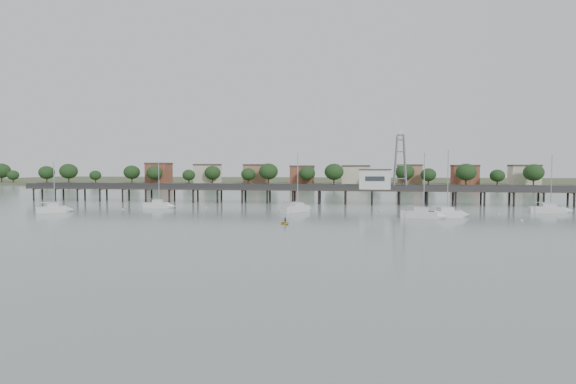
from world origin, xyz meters
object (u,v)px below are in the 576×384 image
object	(u,v)px
lattice_tower	(400,162)
sailboat_e	(555,210)
pier	(281,189)
sailboat_a	(58,209)
sailboat_b	(162,205)
sailboat_c	(300,208)
sailboat_f	(428,215)
white_tender	(161,204)
sailboat_d	(452,214)
yellow_dinghy	(285,224)

from	to	relation	value
lattice_tower	sailboat_e	bearing A→B (deg)	-29.96
pier	sailboat_a	xyz separation A→B (m)	(-43.49, -33.45, -3.14)
pier	sailboat_b	xyz separation A→B (m)	(-25.56, -19.98, -3.14)
sailboat_c	sailboat_f	bearing A→B (deg)	-75.46
lattice_tower	sailboat_b	bearing A→B (deg)	-160.70
white_tender	sailboat_b	bearing A→B (deg)	-47.33
sailboat_e	sailboat_a	distance (m)	107.35
sailboat_c	sailboat_a	bearing A→B (deg)	137.22
pier	sailboat_a	size ratio (longest dim) A/B	13.09
sailboat_f	sailboat_a	bearing A→B (deg)	-166.91
sailboat_c	pier	bearing A→B (deg)	55.88
pier	sailboat_a	distance (m)	54.96
sailboat_c	sailboat_b	distance (m)	34.08
pier	lattice_tower	size ratio (longest dim) A/B	9.68
sailboat_b	white_tender	distance (m)	9.60
sailboat_a	white_tender	xyz separation A→B (m)	(13.87, 22.16, -0.27)
sailboat_d	white_tender	bearing A→B (deg)	142.85
sailboat_b	sailboat_f	size ratio (longest dim) A/B	0.87
sailboat_d	sailboat_e	distance (m)	26.96
sailboat_a	sailboat_b	xyz separation A→B (m)	(17.94, 13.47, -0.00)
lattice_tower	sailboat_f	xyz separation A→B (m)	(2.99, -33.43, -10.46)
pier	lattice_tower	xyz separation A→B (m)	(31.50, 0.00, 7.31)
sailboat_a	sailboat_f	distance (m)	77.99
pier	sailboat_c	bearing A→B (deg)	-70.13
lattice_tower	white_tender	distance (m)	63.07
sailboat_c	yellow_dinghy	distance (m)	24.01
pier	yellow_dinghy	bearing A→B (deg)	-79.34
sailboat_e	sailboat_a	bearing A→B (deg)	-169.58
pier	sailboat_b	size ratio (longest dim) A/B	13.06
lattice_tower	sailboat_d	world-z (taller)	lattice_tower
sailboat_b	white_tender	xyz separation A→B (m)	(-4.06, 8.70, -0.27)
sailboat_b	sailboat_c	bearing A→B (deg)	-11.85
lattice_tower	sailboat_c	distance (m)	34.36
sailboat_e	lattice_tower	bearing A→B (deg)	152.18
lattice_tower	sailboat_e	xyz separation A→B (m)	(31.24, -18.01, -10.46)
white_tender	yellow_dinghy	size ratio (longest dim) A/B	1.38
sailboat_a	yellow_dinghy	xyz separation A→B (m)	(52.37, -13.71, -0.65)
lattice_tower	sailboat_c	xyz separation A→B (m)	(-23.13, -23.16, -10.46)
sailboat_d	sailboat_c	distance (m)	31.84
sailboat_c	white_tender	bearing A→B (deg)	108.64
pier	sailboat_d	size ratio (longest dim) A/B	10.77
sailboat_c	yellow_dinghy	xyz separation A→B (m)	(0.50, -24.00, -0.64)
sailboat_d	sailboat_f	distance (m)	5.23
sailboat_f	white_tender	size ratio (longest dim) A/B	3.87
lattice_tower	sailboat_e	distance (m)	37.54
sailboat_d	sailboat_b	world-z (taller)	sailboat_d
sailboat_c	sailboat_f	world-z (taller)	sailboat_c
pier	sailboat_e	world-z (taller)	sailboat_e
sailboat_b	sailboat_f	world-z (taller)	sailboat_f
sailboat_d	pier	bearing A→B (deg)	120.48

